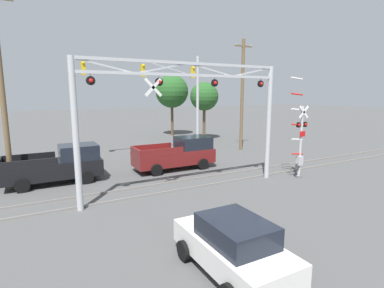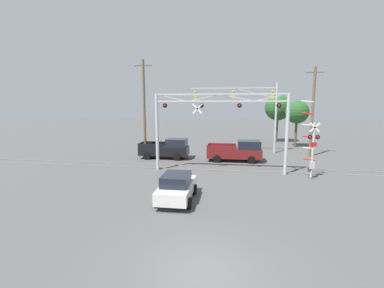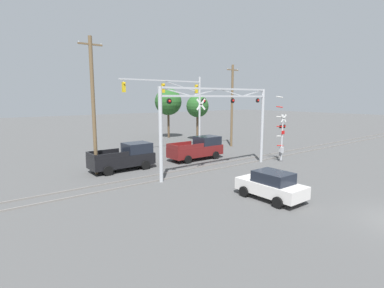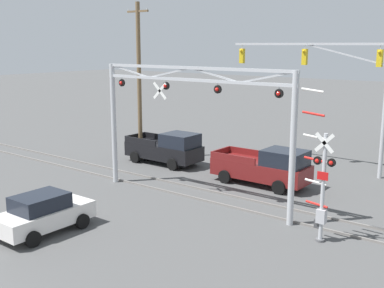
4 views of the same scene
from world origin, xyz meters
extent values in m
plane|color=#4C4C4C|center=(0.00, 0.00, 0.00)|extent=(200.00, 200.00, 0.00)
cube|color=gray|center=(0.00, 13.72, 0.05)|extent=(80.00, 0.08, 0.10)
cube|color=gray|center=(0.00, 15.15, 0.05)|extent=(80.00, 0.08, 0.10)
cylinder|color=#B7BABF|center=(-5.42, 13.43, 3.32)|extent=(0.28, 0.28, 6.63)
cylinder|color=#B7BABF|center=(5.42, 13.43, 3.32)|extent=(0.28, 0.28, 6.63)
cube|color=#B7BABF|center=(0.00, 13.43, 6.00)|extent=(11.11, 0.14, 0.14)
cube|color=#B7BABF|center=(0.00, 13.43, 6.56)|extent=(11.11, 0.14, 0.14)
cube|color=#B7BABF|center=(-4.06, 13.43, 6.28)|extent=(2.72, 0.08, 0.65)
cube|color=#B7BABF|center=(-1.35, 13.43, 6.28)|extent=(2.72, 0.08, 0.65)
cube|color=#B7BABF|center=(1.35, 13.43, 6.28)|extent=(2.72, 0.08, 0.65)
cube|color=#B7BABF|center=(4.06, 13.43, 6.28)|extent=(2.72, 0.08, 0.65)
cylinder|color=black|center=(-4.68, 13.43, 5.64)|extent=(0.38, 0.10, 0.38)
sphere|color=red|center=(-4.68, 13.36, 5.64)|extent=(0.18, 0.18, 0.18)
cylinder|color=#B7BABF|center=(-4.68, 13.43, 5.88)|extent=(0.04, 0.04, 0.10)
cylinder|color=black|center=(-1.56, 13.43, 5.64)|extent=(0.38, 0.10, 0.38)
sphere|color=red|center=(-1.56, 13.36, 5.64)|extent=(0.18, 0.18, 0.18)
cylinder|color=#B7BABF|center=(-1.56, 13.43, 5.88)|extent=(0.04, 0.04, 0.10)
cylinder|color=black|center=(1.56, 13.43, 5.64)|extent=(0.38, 0.10, 0.38)
sphere|color=red|center=(1.56, 13.36, 5.64)|extent=(0.18, 0.18, 0.18)
cylinder|color=#B7BABF|center=(1.56, 13.43, 5.88)|extent=(0.04, 0.04, 0.10)
cylinder|color=black|center=(4.68, 13.43, 5.64)|extent=(0.38, 0.10, 0.38)
sphere|color=red|center=(4.68, 13.36, 5.64)|extent=(0.18, 0.18, 0.18)
cylinder|color=#B7BABF|center=(4.68, 13.43, 5.88)|extent=(0.04, 0.04, 0.10)
cube|color=white|center=(-1.90, 13.33, 5.38)|extent=(0.88, 0.03, 0.88)
cube|color=white|center=(-1.90, 13.33, 5.38)|extent=(0.88, 0.03, 0.88)
cylinder|color=black|center=(-1.90, 13.31, 5.38)|extent=(0.04, 0.04, 0.02)
cylinder|color=#B7BABF|center=(7.19, 12.52, 2.18)|extent=(0.16, 0.16, 4.35)
cylinder|color=#59595B|center=(7.19, 12.52, 0.05)|extent=(0.35, 0.35, 0.10)
cube|color=white|center=(7.19, 12.41, 4.00)|extent=(0.78, 0.03, 0.78)
cube|color=white|center=(7.19, 12.41, 4.00)|extent=(0.78, 0.03, 0.78)
cylinder|color=black|center=(7.19, 12.38, 4.00)|extent=(0.04, 0.04, 0.02)
cylinder|color=black|center=(6.91, 12.52, 3.25)|extent=(0.32, 0.09, 0.32)
sphere|color=red|center=(6.91, 12.46, 3.25)|extent=(0.16, 0.16, 0.16)
cylinder|color=black|center=(7.47, 12.52, 3.25)|extent=(0.32, 0.09, 0.32)
sphere|color=red|center=(7.47, 12.46, 3.25)|extent=(0.16, 0.16, 0.16)
cube|color=#B7BABF|center=(7.19, 12.52, 3.25)|extent=(0.64, 0.06, 0.06)
cube|color=red|center=(7.19, 12.42, 2.70)|extent=(0.44, 0.02, 0.32)
cube|color=#B2B2B7|center=(7.19, 12.52, 1.05)|extent=(0.36, 0.28, 0.56)
cylinder|color=red|center=(6.97, 12.52, 1.49)|extent=(0.90, 0.09, 0.17)
cylinder|color=white|center=(6.89, 12.52, 2.38)|extent=(0.90, 0.09, 0.17)
cylinder|color=red|center=(6.81, 12.52, 3.27)|extent=(0.90, 0.09, 0.17)
cylinder|color=white|center=(6.72, 12.52, 4.16)|extent=(0.90, 0.09, 0.17)
cylinder|color=red|center=(6.64, 12.52, 5.05)|extent=(0.90, 0.09, 0.17)
cylinder|color=white|center=(6.56, 12.52, 5.94)|extent=(0.90, 0.09, 0.17)
cube|color=#3F3F42|center=(7.04, 12.52, 0.70)|extent=(0.24, 0.12, 0.36)
cylinder|color=#B7BABF|center=(6.22, 23.40, 4.14)|extent=(0.24, 0.24, 8.28)
cube|color=#B7BABF|center=(1.18, 23.40, 7.68)|extent=(10.06, 0.14, 0.14)
cube|color=#B7BABF|center=(3.70, 23.40, 7.08)|extent=(5.05, 0.08, 1.28)
cylinder|color=#B7BABF|center=(-3.35, 23.40, 7.53)|extent=(0.04, 0.04, 0.30)
cube|color=gold|center=(-3.35, 23.40, 6.89)|extent=(0.30, 0.26, 0.97)
sphere|color=yellow|center=(-3.35, 23.23, 7.25)|extent=(0.18, 0.18, 0.18)
cylinder|color=#B7BABF|center=(1.18, 23.40, 7.53)|extent=(0.04, 0.04, 0.30)
cube|color=gold|center=(1.18, 23.40, 6.89)|extent=(0.30, 0.26, 0.97)
sphere|color=yellow|center=(1.18, 23.23, 7.25)|extent=(0.18, 0.18, 0.18)
cylinder|color=#B7BABF|center=(5.72, 23.40, 7.53)|extent=(0.04, 0.04, 0.30)
cube|color=gold|center=(5.72, 23.40, 6.89)|extent=(0.30, 0.26, 0.97)
sphere|color=yellow|center=(5.72, 23.23, 7.25)|extent=(0.18, 0.18, 0.18)
cube|color=maroon|center=(1.32, 18.02, 0.84)|extent=(5.45, 1.98, 0.93)
cube|color=black|center=(2.79, 18.02, 1.72)|extent=(2.21, 1.82, 0.83)
cube|color=maroon|center=(0.12, 17.07, 1.49)|extent=(2.84, 0.08, 0.38)
cube|color=maroon|center=(0.12, 18.97, 1.49)|extent=(2.84, 0.08, 0.38)
cube|color=maroon|center=(-1.35, 18.02, 1.49)|extent=(0.10, 1.90, 0.38)
cylinder|color=black|center=(3.01, 17.01, 0.37)|extent=(0.75, 0.24, 0.75)
cylinder|color=black|center=(3.01, 19.02, 0.37)|extent=(0.75, 0.24, 0.75)
cylinder|color=black|center=(-0.36, 17.01, 0.37)|extent=(0.75, 0.24, 0.75)
cylinder|color=black|center=(-0.36, 19.02, 0.37)|extent=(0.75, 0.24, 0.75)
cube|color=black|center=(-6.09, 18.37, 0.84)|extent=(5.20, 1.98, 0.93)
cube|color=black|center=(-4.70, 18.37, 1.72)|extent=(2.11, 1.82, 0.83)
cube|color=black|center=(-7.25, 17.42, 1.49)|extent=(2.69, 0.08, 0.38)
cube|color=black|center=(-7.25, 19.32, 1.49)|extent=(2.69, 0.08, 0.38)
cube|color=black|center=(-8.64, 18.37, 1.49)|extent=(0.10, 1.90, 0.38)
cylinder|color=black|center=(-4.48, 17.37, 0.37)|extent=(0.75, 0.24, 0.75)
cylinder|color=black|center=(-4.48, 19.38, 0.37)|extent=(0.75, 0.24, 0.75)
cylinder|color=black|center=(-7.70, 17.37, 0.37)|extent=(0.75, 0.24, 0.75)
cylinder|color=black|center=(-7.70, 19.38, 0.37)|extent=(0.75, 0.24, 0.75)
cube|color=silver|center=(-2.28, 6.45, 0.67)|extent=(1.82, 4.02, 0.71)
cube|color=black|center=(-2.28, 6.29, 1.34)|extent=(1.54, 2.09, 0.63)
cylinder|color=black|center=(-3.20, 7.66, 0.32)|extent=(0.24, 0.64, 0.64)
cylinder|color=black|center=(-1.36, 7.66, 0.32)|extent=(0.24, 0.64, 0.64)
cylinder|color=black|center=(-3.20, 5.25, 0.32)|extent=(0.24, 0.64, 0.64)
cylinder|color=black|center=(-1.36, 5.25, 0.32)|extent=(0.24, 0.64, 0.64)
cylinder|color=brown|center=(-8.21, 18.43, 5.17)|extent=(0.28, 0.28, 10.34)
cube|color=brown|center=(-8.21, 18.43, 9.74)|extent=(1.80, 0.12, 0.12)
cylinder|color=silver|center=(-9.03, 18.43, 9.84)|extent=(0.08, 0.08, 0.12)
cylinder|color=silver|center=(-7.39, 18.43, 9.84)|extent=(0.08, 0.08, 0.12)
cylinder|color=brown|center=(9.71, 21.53, 4.86)|extent=(0.28, 0.28, 9.72)
cube|color=brown|center=(9.71, 21.53, 9.12)|extent=(1.80, 0.12, 0.12)
cylinder|color=silver|center=(8.89, 21.53, 9.22)|extent=(0.08, 0.08, 0.12)
cylinder|color=silver|center=(10.53, 21.53, 9.22)|extent=(0.08, 0.08, 0.12)
cylinder|color=brown|center=(8.14, 32.99, 1.97)|extent=(0.32, 0.32, 3.93)
sphere|color=#265623|center=(8.14, 32.99, 5.31)|extent=(3.92, 3.92, 3.92)
cylinder|color=brown|center=(9.78, 28.20, 1.84)|extent=(0.32, 0.32, 3.67)
sphere|color=#265623|center=(9.78, 28.20, 4.75)|extent=(3.08, 3.08, 3.08)
camera|label=1|loc=(-7.09, 0.03, 5.13)|focal=28.00mm
camera|label=2|loc=(0.72, -8.07, 5.66)|focal=24.00mm
camera|label=3|loc=(-16.28, -4.05, 5.87)|focal=28.00mm
camera|label=4|loc=(14.09, -4.75, 7.66)|focal=45.00mm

